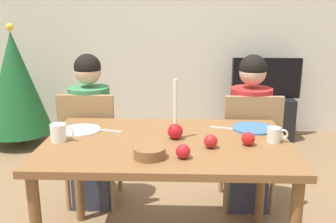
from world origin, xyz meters
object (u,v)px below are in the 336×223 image
(plate_left, at_px, (81,130))
(apple_by_right_mug, at_px, (211,141))
(chair_left, at_px, (91,143))
(person_left_child, at_px, (91,134))
(bowl_walnuts, at_px, (150,153))
(dining_table, at_px, (167,154))
(mug_right, at_px, (275,135))
(chair_right, at_px, (249,145))
(apple_by_left_plate, at_px, (248,139))
(person_right_child, at_px, (249,136))
(plate_right, at_px, (253,128))
(candle_centerpiece, at_px, (175,127))
(tv_stand, at_px, (264,117))
(apple_near_candle, at_px, (183,151))
(christmas_tree, at_px, (15,83))
(tv, at_px, (266,78))
(mug_left, at_px, (59,133))

(plate_left, height_order, apple_by_right_mug, apple_by_right_mug)
(chair_left, distance_m, person_left_child, 0.07)
(person_left_child, relative_size, bowl_walnuts, 7.21)
(dining_table, height_order, mug_right, mug_right)
(chair_right, relative_size, apple_by_left_plate, 11.90)
(chair_right, bearing_deg, mug_right, -87.84)
(chair_right, bearing_deg, person_left_child, 178.43)
(apple_by_left_plate, distance_m, apple_by_right_mug, 0.22)
(person_right_child, distance_m, plate_right, 0.45)
(person_right_child, xyz_separation_m, candle_centerpiece, (-0.54, -0.60, 0.25))
(plate_left, bearing_deg, mug_right, -8.13)
(person_left_child, bearing_deg, tv_stand, 45.16)
(mug_right, bearing_deg, apple_near_candle, -153.61)
(person_right_child, distance_m, mug_right, 0.68)
(mug_right, xyz_separation_m, apple_by_right_mug, (-0.37, -0.10, -0.01))
(plate_right, height_order, bowl_walnuts, bowl_walnuts)
(tv_stand, height_order, christmas_tree, christmas_tree)
(bowl_walnuts, bearing_deg, apple_near_candle, -0.85)
(chair_left, bearing_deg, christmas_tree, 129.77)
(chair_left, distance_m, plate_right, 1.21)
(mug_right, bearing_deg, tv, 79.00)
(tv, distance_m, plate_right, 2.13)
(mug_left, xyz_separation_m, apple_by_right_mug, (0.85, -0.08, -0.01))
(apple_by_right_mug, bearing_deg, bowl_walnuts, -154.43)
(dining_table, bearing_deg, chair_right, 46.03)
(mug_left, relative_size, bowl_walnuts, 0.84)
(chair_left, bearing_deg, person_right_child, 1.57)
(person_left_child, distance_m, plate_left, 0.52)
(dining_table, xyz_separation_m, plate_left, (-0.54, 0.16, 0.09))
(plate_left, relative_size, apple_near_candle, 3.24)
(dining_table, bearing_deg, bowl_walnuts, -106.82)
(person_right_child, relative_size, apple_by_right_mug, 15.57)
(apple_near_candle, bearing_deg, tv_stand, 69.34)
(apple_near_candle, bearing_deg, chair_left, 128.35)
(candle_centerpiece, relative_size, apple_by_left_plate, 4.64)
(person_left_child, distance_m, christmas_tree, 1.75)
(chair_right, bearing_deg, bowl_walnuts, -127.52)
(mug_left, height_order, bowl_walnuts, mug_left)
(person_left_child, height_order, tv_stand, person_left_child)
(person_right_child, bearing_deg, apple_by_right_mug, -114.84)
(chair_right, height_order, tv, tv)
(apple_near_candle, bearing_deg, plate_left, 146.31)
(tv, relative_size, bowl_walnuts, 4.86)
(plate_right, bearing_deg, plate_left, -175.85)
(person_left_child, xyz_separation_m, christmas_tree, (-1.13, 1.33, 0.13))
(tv_stand, bearing_deg, christmas_tree, -173.22)
(tv_stand, bearing_deg, dining_table, -114.68)
(dining_table, xyz_separation_m, person_right_child, (0.59, 0.64, -0.10))
(tv_stand, distance_m, plate_left, 2.72)
(plate_left, distance_m, bowl_walnuts, 0.62)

